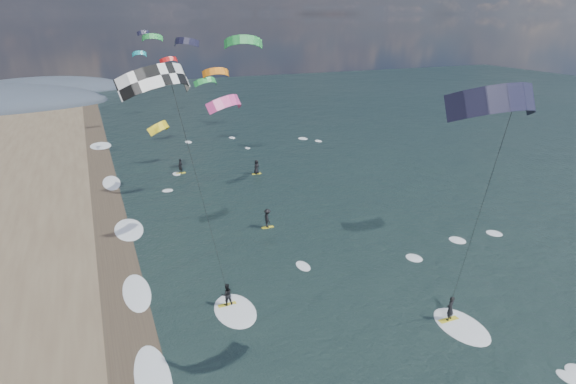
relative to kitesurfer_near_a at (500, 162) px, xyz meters
name	(u,v)px	position (x,y,z in m)	size (l,w,h in m)	color
wet_sand_strip	(131,337)	(-15.51, 10.84, -12.11)	(3.00, 240.00, 0.00)	#382D23
kitesurfer_near_a	(500,162)	(0.00, 0.00, 0.00)	(7.65, 8.29, 16.07)	gold
kitesurfer_near_b	(196,174)	(-11.55, 7.70, -1.41)	(6.96, 8.83, 16.62)	gold
far_kitesurfers	(245,189)	(-2.00, 30.50, -11.22)	(9.48, 19.84, 1.80)	gold
bg_kite_field	(182,60)	(-3.37, 52.82, 0.17)	(13.13, 75.83, 9.87)	orange
shoreline_surf	(142,293)	(-14.31, 15.59, -12.11)	(2.40, 79.40, 0.11)	white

